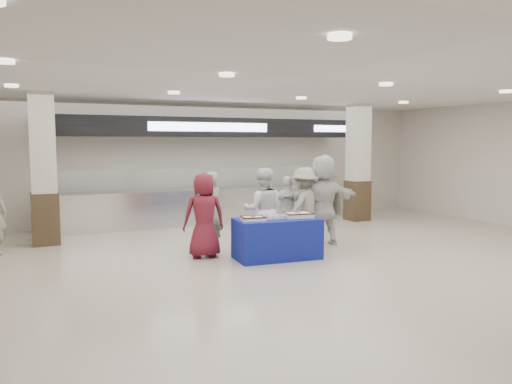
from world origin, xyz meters
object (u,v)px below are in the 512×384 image
sheet_cake_right (298,214)px  chef_tall (263,210)px  chef_short (288,210)px  soldier_b (305,207)px  display_table (277,239)px  soldier_a (210,212)px  sheet_cake_left (253,218)px  cupcake_tray (274,217)px  civilian_white (323,200)px  civilian_maroon (204,215)px

sheet_cake_right → chef_tall: chef_tall is taller
chef_short → soldier_b: 0.39m
display_table → soldier_a: size_ratio=0.98×
chef_tall → soldier_a: bearing=-5.2°
chef_tall → chef_short: size_ratio=1.14×
sheet_cake_left → cupcake_tray: 0.44m
sheet_cake_right → civilian_white: (1.01, 0.74, 0.15)m
cupcake_tray → chef_tall: (0.07, 0.62, 0.05)m
sheet_cake_right → sheet_cake_left: bearing=-179.5°
soldier_b → civilian_white: 0.43m
sheet_cake_left → soldier_a: bearing=110.6°
cupcake_tray → soldier_a: 1.38m
sheet_cake_right → soldier_a: size_ratio=0.35×
display_table → civilian_white: 1.73m
display_table → chef_short: size_ratio=1.07×
chef_short → civilian_maroon: bearing=27.3°
soldier_a → soldier_b: 1.98m
cupcake_tray → chef_short: chef_short is taller
sheet_cake_left → civilian_maroon: bearing=137.1°
cupcake_tray → soldier_b: soldier_b is taller
sheet_cake_left → civilian_white: civilian_white is taller
cupcake_tray → sheet_cake_left: bearing=-175.7°
sheet_cake_left → chef_short: bearing=39.8°
cupcake_tray → soldier_b: bearing=34.4°
chef_short → sheet_cake_left: bearing=55.4°
civilian_maroon → soldier_b: (2.24, 0.12, 0.02)m
soldier_b → sheet_cake_right: bearing=31.2°
chef_tall → display_table: bearing=110.6°
cupcake_tray → soldier_b: 1.33m
soldier_a → soldier_b: size_ratio=0.96×
sheet_cake_right → cupcake_tray: 0.50m
display_table → soldier_a: bearing=133.9°
display_table → cupcake_tray: 0.41m
soldier_a → sheet_cake_right: bearing=116.9°
soldier_a → chef_tall: bearing=129.4°
cupcake_tray → civilian_white: 1.68m
chef_short → sheet_cake_right: bearing=87.4°
soldier_b → chef_short: bearing=-69.6°
chef_tall → chef_short: chef_tall is taller
soldier_a → civilian_white: 2.40m
chef_tall → soldier_b: 1.04m
soldier_b → civilian_white: civilian_white is taller
chef_tall → civilian_white: (1.44, 0.10, 0.12)m
cupcake_tray → civilian_white: (1.51, 0.71, 0.17)m
sheet_cake_left → cupcake_tray: bearing=4.3°
chef_short → cupcake_tray: bearing=66.5°
chef_short → civilian_white: size_ratio=0.76×
sheet_cake_right → chef_tall: size_ratio=0.34×
sheet_cake_right → soldier_a: soldier_a is taller
sheet_cake_right → chef_short: chef_short is taller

